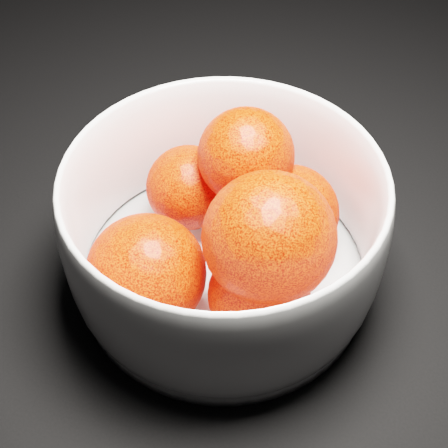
# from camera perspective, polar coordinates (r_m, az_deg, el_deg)

# --- Properties ---
(ground) EXTENTS (3.00, 3.00, 0.00)m
(ground) POSITION_cam_1_polar(r_m,az_deg,el_deg) (0.54, 16.92, -5.86)
(ground) COLOR black
(ground) RESTS_ON ground
(bowl) EXTENTS (0.25, 0.25, 0.12)m
(bowl) POSITION_cam_1_polar(r_m,az_deg,el_deg) (0.48, -0.00, -0.48)
(bowl) COLOR silver
(bowl) RESTS_ON ground
(orange_pile) EXTENTS (0.18, 0.18, 0.14)m
(orange_pile) POSITION_cam_1_polar(r_m,az_deg,el_deg) (0.47, 0.63, -0.62)
(orange_pile) COLOR #FF2308
(orange_pile) RESTS_ON bowl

